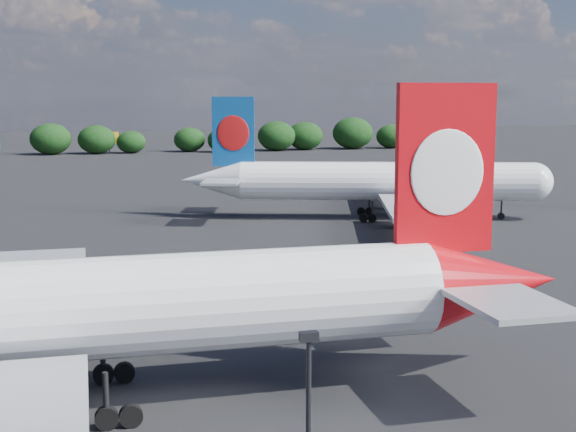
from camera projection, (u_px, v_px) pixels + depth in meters
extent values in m
plane|color=black|center=(52.00, 228.00, 94.46)|extent=(500.00, 500.00, 0.00)
cylinder|color=white|center=(59.00, 310.00, 39.75)|extent=(39.18, 5.61, 5.15)
cone|color=red|center=(492.00, 283.00, 45.52)|extent=(8.30, 5.25, 5.15)
cube|color=red|center=(445.00, 169.00, 43.77)|extent=(5.67, 0.58, 9.27)
ellipsoid|color=white|center=(447.00, 173.00, 43.50)|extent=(4.33, 0.26, 4.74)
ellipsoid|color=white|center=(442.00, 171.00, 44.09)|extent=(4.33, 0.26, 4.74)
cube|color=#A9ABB1|center=(510.00, 303.00, 39.53)|extent=(4.71, 6.23, 0.31)
cube|color=#A9ABB1|center=(418.00, 258.00, 50.38)|extent=(4.71, 6.23, 0.31)
cube|color=#A9ABB1|center=(33.00, 284.00, 52.32)|extent=(6.94, 20.67, 0.57)
cylinder|color=black|center=(106.00, 398.00, 37.85)|extent=(0.29, 0.29, 2.57)
cylinder|color=black|center=(107.00, 418.00, 37.99)|extent=(1.14, 0.48, 1.13)
cylinder|color=black|center=(131.00, 416.00, 38.27)|extent=(1.14, 0.48, 1.13)
cylinder|color=black|center=(103.00, 357.00, 43.76)|extent=(0.29, 0.29, 2.57)
cylinder|color=black|center=(103.00, 374.00, 43.91)|extent=(1.14, 0.48, 1.13)
cylinder|color=black|center=(124.00, 373.00, 44.19)|extent=(1.14, 0.48, 1.13)
cylinder|color=white|center=(386.00, 181.00, 100.92)|extent=(36.51, 15.41, 4.83)
sphere|color=white|center=(534.00, 182.00, 100.24)|extent=(6.04, 6.04, 4.83)
cone|color=white|center=(211.00, 180.00, 101.75)|extent=(8.81, 6.89, 4.83)
cube|color=#0C468C|center=(233.00, 132.00, 100.70)|extent=(5.22, 2.02, 8.70)
ellipsoid|color=#B71213|center=(233.00, 133.00, 100.44)|extent=(3.94, 1.38, 4.44)
ellipsoid|color=#B71213|center=(234.00, 133.00, 101.01)|extent=(3.94, 1.38, 4.44)
cube|color=#A9ABB1|center=(221.00, 182.00, 96.37)|extent=(5.86, 6.82, 0.29)
cube|color=#A9ABB1|center=(231.00, 173.00, 106.86)|extent=(5.86, 6.82, 0.29)
cube|color=#A9ABB1|center=(413.00, 207.00, 88.68)|extent=(11.68, 20.32, 0.53)
cube|color=#A9ABB1|center=(393.00, 182.00, 113.49)|extent=(11.68, 20.32, 0.53)
cylinder|color=#A9ABB1|center=(425.00, 212.00, 93.57)|extent=(5.38, 3.91, 2.61)
cube|color=#A9ABB1|center=(425.00, 207.00, 93.47)|extent=(2.12, 0.90, 1.16)
cylinder|color=#A9ABB1|center=(410.00, 195.00, 108.84)|extent=(5.38, 3.91, 2.61)
cube|color=#A9ABB1|center=(410.00, 191.00, 108.73)|extent=(2.12, 0.90, 1.16)
cylinder|color=black|center=(372.00, 211.00, 98.64)|extent=(0.34, 0.34, 2.42)
cylinder|color=black|center=(372.00, 218.00, 98.78)|extent=(1.14, 0.73, 1.06)
cylinder|color=black|center=(363.00, 218.00, 98.82)|extent=(1.14, 0.73, 1.06)
cylinder|color=black|center=(369.00, 204.00, 104.37)|extent=(0.34, 0.34, 2.42)
cylinder|color=black|center=(369.00, 211.00, 104.51)|extent=(1.14, 0.73, 1.06)
cylinder|color=black|center=(361.00, 211.00, 104.55)|extent=(1.14, 0.73, 1.06)
cylinder|color=black|center=(501.00, 209.00, 100.90)|extent=(0.29, 0.29, 2.42)
cylinder|color=black|center=(501.00, 216.00, 101.05)|extent=(0.93, 0.58, 0.87)
cube|color=black|center=(309.00, 336.00, 23.30)|extent=(0.55, 0.30, 0.28)
cube|color=gold|center=(109.00, 138.00, 213.41)|extent=(5.00, 0.30, 3.00)
cylinder|color=#96999E|center=(110.00, 148.00, 213.83)|extent=(0.30, 0.30, 2.50)
ellipsoid|color=black|center=(51.00, 139.00, 206.75)|extent=(10.51, 8.90, 8.09)
ellipsoid|color=black|center=(97.00, 140.00, 209.39)|extent=(9.75, 8.25, 7.50)
ellipsoid|color=black|center=(131.00, 142.00, 211.79)|extent=(7.67, 6.49, 5.90)
ellipsoid|color=black|center=(190.00, 140.00, 217.08)|extent=(8.55, 7.24, 6.58)
ellipsoid|color=black|center=(223.00, 140.00, 215.41)|extent=(8.39, 7.10, 6.46)
ellipsoid|color=black|center=(277.00, 136.00, 220.62)|extent=(10.57, 8.95, 8.13)
ellipsoid|color=black|center=(305.00, 136.00, 224.22)|extent=(10.16, 8.60, 7.81)
ellipsoid|color=black|center=(353.00, 133.00, 227.92)|extent=(11.68, 9.88, 8.98)
ellipsoid|color=black|center=(391.00, 136.00, 230.48)|extent=(8.90, 7.53, 6.85)
ellipsoid|color=black|center=(422.00, 133.00, 237.75)|extent=(10.37, 8.78, 7.98)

